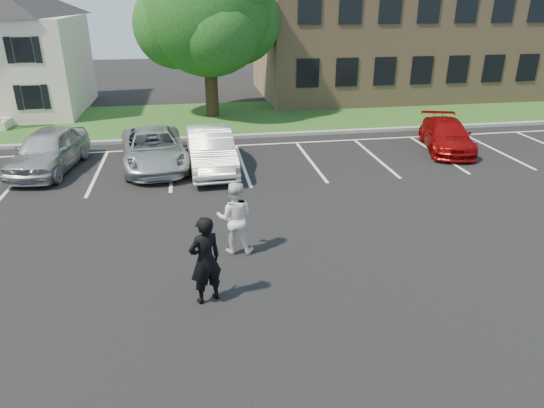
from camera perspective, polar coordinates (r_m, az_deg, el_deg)
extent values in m
plane|color=black|center=(12.32, 0.79, -7.17)|extent=(90.00, 90.00, 0.00)
cube|color=gray|center=(23.35, -4.60, 7.92)|extent=(40.00, 0.30, 0.15)
cube|color=#294D16|center=(27.23, -5.42, 10.04)|extent=(44.00, 8.00, 0.08)
cube|color=silver|center=(20.51, -27.51, 2.88)|extent=(0.12, 5.20, 0.01)
cube|color=silver|center=(19.80, -19.81, 3.52)|extent=(0.12, 5.20, 0.01)
cube|color=silver|center=(19.49, -11.70, 4.13)|extent=(0.12, 5.20, 0.01)
cube|color=silver|center=(19.56, -3.47, 4.67)|extent=(0.12, 5.20, 0.01)
cube|color=silver|center=(20.04, 4.54, 5.09)|extent=(0.12, 5.20, 0.01)
cube|color=silver|center=(20.88, 12.05, 5.40)|extent=(0.12, 5.20, 0.01)
cube|color=silver|center=(22.05, 18.87, 5.60)|extent=(0.12, 5.20, 0.01)
cube|color=silver|center=(23.50, 24.94, 5.72)|extent=(0.12, 5.20, 0.01)
cube|color=silver|center=(22.30, -0.66, 7.06)|extent=(34.00, 0.12, 0.01)
cube|color=#987856|center=(36.22, 17.40, 18.78)|extent=(22.00, 10.00, 8.00)
cube|color=black|center=(28.52, 4.24, 15.10)|extent=(1.30, 0.06, 1.60)
cube|color=black|center=(28.23, 4.46, 21.95)|extent=(1.30, 0.06, 1.60)
cube|color=black|center=(29.15, 8.80, 15.08)|extent=(1.30, 0.06, 1.60)
cube|color=black|center=(28.87, 9.24, 21.77)|extent=(1.30, 0.06, 1.60)
cube|color=black|center=(29.94, 13.13, 14.98)|extent=(1.30, 0.06, 1.60)
cube|color=black|center=(29.67, 13.77, 21.47)|extent=(1.30, 0.06, 1.60)
cube|color=black|center=(30.89, 17.21, 14.80)|extent=(1.30, 0.06, 1.60)
cube|color=black|center=(30.63, 18.01, 21.07)|extent=(1.30, 0.06, 1.60)
cube|color=black|center=(31.97, 21.03, 14.57)|extent=(1.30, 0.06, 1.60)
cube|color=black|center=(31.72, 21.96, 20.61)|extent=(1.30, 0.06, 1.60)
cube|color=black|center=(33.18, 24.58, 14.31)|extent=(1.30, 0.06, 1.60)
cube|color=black|center=(32.94, 25.61, 20.10)|extent=(1.30, 0.06, 1.60)
cube|color=black|center=(34.50, 27.85, 14.01)|extent=(1.30, 0.06, 1.60)
cube|color=black|center=(34.27, 28.97, 19.56)|extent=(1.30, 0.06, 1.60)
cylinder|color=black|center=(27.44, -7.13, 13.40)|extent=(0.70, 0.70, 3.20)
sphere|color=#134313|center=(27.05, -7.56, 21.56)|extent=(6.60, 6.60, 6.60)
sphere|color=#134313|center=(27.89, -4.07, 20.71)|extent=(4.60, 4.60, 4.60)
sphere|color=#134313|center=(27.46, -11.29, 19.89)|extent=(4.40, 4.40, 4.40)
sphere|color=#134313|center=(25.62, -6.34, 19.50)|extent=(4.00, 4.00, 4.00)
sphere|color=#134313|center=(28.63, -9.06, 22.17)|extent=(4.20, 4.20, 4.20)
imported|color=black|center=(10.58, -7.86, -6.56)|extent=(0.88, 0.75, 2.04)
imported|color=silver|center=(12.54, -4.40, -1.63)|extent=(1.07, 0.90, 1.96)
imported|color=#B6B6BB|center=(20.53, -24.80, 5.77)|extent=(2.62, 4.96, 1.61)
imported|color=#B0B3B8|center=(19.72, -13.75, 6.36)|extent=(2.96, 5.40, 1.43)
imported|color=silver|center=(18.92, -7.21, 6.34)|extent=(1.85, 4.82, 1.57)
imported|color=#8B0808|center=(22.65, 19.85, 7.60)|extent=(2.92, 4.74, 1.28)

